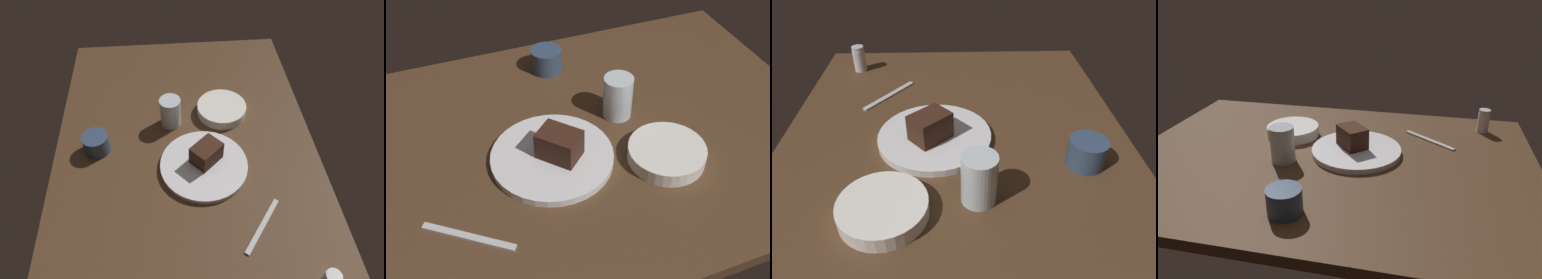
% 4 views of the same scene
% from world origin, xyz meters
% --- Properties ---
extents(dining_table, '(1.20, 0.84, 0.03)m').
position_xyz_m(dining_table, '(0.00, 0.00, 0.01)').
color(dining_table, '#4C331E').
rests_on(dining_table, ground).
extents(dessert_plate, '(0.27, 0.27, 0.02)m').
position_xyz_m(dessert_plate, '(-0.08, -0.05, 0.04)').
color(dessert_plate, silver).
rests_on(dessert_plate, dining_table).
extents(chocolate_cake_slice, '(0.11, 0.11, 0.06)m').
position_xyz_m(chocolate_cake_slice, '(-0.06, -0.06, 0.08)').
color(chocolate_cake_slice, '#381E14').
rests_on(chocolate_cake_slice, dessert_plate).
extents(water_glass, '(0.07, 0.07, 0.11)m').
position_xyz_m(water_glass, '(0.12, 0.04, 0.08)').
color(water_glass, silver).
rests_on(water_glass, dining_table).
extents(side_bowl, '(0.17, 0.17, 0.03)m').
position_xyz_m(side_bowl, '(0.16, -0.14, 0.05)').
color(side_bowl, white).
rests_on(side_bowl, dining_table).
extents(coffee_cup, '(0.08, 0.08, 0.06)m').
position_xyz_m(coffee_cup, '(0.02, 0.28, 0.06)').
color(coffee_cup, '#334766').
rests_on(coffee_cup, dining_table).
extents(butter_knife, '(0.16, 0.13, 0.01)m').
position_xyz_m(butter_knife, '(-0.29, -0.19, 0.03)').
color(butter_knife, silver).
rests_on(butter_knife, dining_table).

